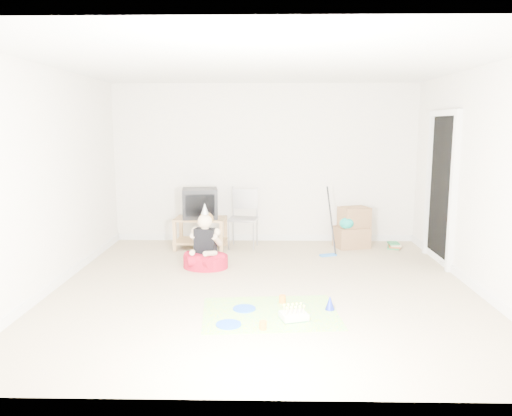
{
  "coord_description": "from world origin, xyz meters",
  "views": [
    {
      "loc": [
        0.02,
        -5.75,
        1.92
      ],
      "look_at": [
        -0.1,
        0.4,
        0.9
      ],
      "focal_mm": 35.0,
      "sensor_mm": 36.0,
      "label": 1
    }
  ],
  "objects_px": {
    "tv_stand": "(201,230)",
    "seated_woman": "(206,254)",
    "cardboard_boxes": "(352,228)",
    "birthday_cake": "(294,316)",
    "crt_tv": "(200,203)",
    "folding_chair": "(243,219)"
  },
  "relations": [
    {
      "from": "crt_tv",
      "to": "cardboard_boxes",
      "type": "height_order",
      "value": "crt_tv"
    },
    {
      "from": "crt_tv",
      "to": "seated_woman",
      "type": "relative_size",
      "value": 0.6
    },
    {
      "from": "tv_stand",
      "to": "cardboard_boxes",
      "type": "xyz_separation_m",
      "value": [
        2.41,
        0.13,
        0.02
      ]
    },
    {
      "from": "tv_stand",
      "to": "crt_tv",
      "type": "xyz_separation_m",
      "value": [
        0.0,
        -0.0,
        0.43
      ]
    },
    {
      "from": "folding_chair",
      "to": "seated_woman",
      "type": "xyz_separation_m",
      "value": [
        -0.46,
        -1.13,
        -0.27
      ]
    },
    {
      "from": "seated_woman",
      "to": "folding_chair",
      "type": "bearing_deg",
      "value": 67.71
    },
    {
      "from": "tv_stand",
      "to": "birthday_cake",
      "type": "relative_size",
      "value": 2.68
    },
    {
      "from": "tv_stand",
      "to": "folding_chair",
      "type": "xyz_separation_m",
      "value": [
        0.67,
        0.06,
        0.18
      ]
    },
    {
      "from": "crt_tv",
      "to": "seated_woman",
      "type": "distance_m",
      "value": 1.21
    },
    {
      "from": "crt_tv",
      "to": "cardboard_boxes",
      "type": "distance_m",
      "value": 2.45
    },
    {
      "from": "crt_tv",
      "to": "birthday_cake",
      "type": "bearing_deg",
      "value": -73.42
    },
    {
      "from": "seated_woman",
      "to": "birthday_cake",
      "type": "height_order",
      "value": "seated_woman"
    },
    {
      "from": "cardboard_boxes",
      "to": "birthday_cake",
      "type": "distance_m",
      "value": 3.26
    },
    {
      "from": "tv_stand",
      "to": "seated_woman",
      "type": "bearing_deg",
      "value": -79.13
    },
    {
      "from": "cardboard_boxes",
      "to": "birthday_cake",
      "type": "height_order",
      "value": "cardboard_boxes"
    },
    {
      "from": "seated_woman",
      "to": "tv_stand",
      "type": "bearing_deg",
      "value": 100.87
    },
    {
      "from": "tv_stand",
      "to": "seated_woman",
      "type": "height_order",
      "value": "seated_woman"
    },
    {
      "from": "tv_stand",
      "to": "cardboard_boxes",
      "type": "bearing_deg",
      "value": 3.2
    },
    {
      "from": "cardboard_boxes",
      "to": "birthday_cake",
      "type": "relative_size",
      "value": 2.1
    },
    {
      "from": "cardboard_boxes",
      "to": "seated_woman",
      "type": "distance_m",
      "value": 2.51
    },
    {
      "from": "crt_tv",
      "to": "folding_chair",
      "type": "height_order",
      "value": "same"
    },
    {
      "from": "cardboard_boxes",
      "to": "seated_woman",
      "type": "relative_size",
      "value": 0.72
    }
  ]
}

